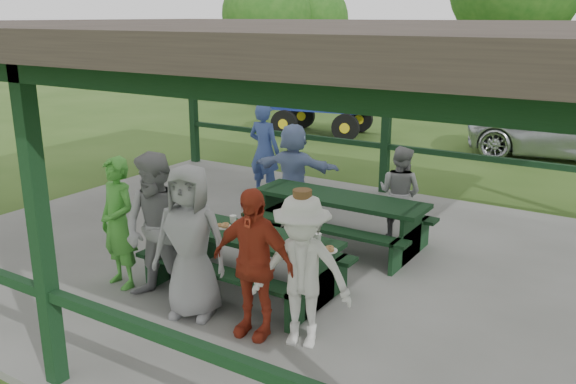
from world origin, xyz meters
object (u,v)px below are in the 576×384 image
Objects in this scene: picnic_table_near at (246,253)px; contestant_green at (118,223)px; contestant_grey_left at (158,230)px; contestant_white_fedora at (302,271)px; pickup_truck at (572,130)px; spectator_blue at (264,150)px; picnic_table_far at (339,214)px; contestant_red at (253,263)px; spectator_grey at (400,193)px; farm_trailer at (323,111)px; spectator_lblue at (294,171)px; contestant_grey_mid at (190,242)px.

contestant_green is at bearing -151.52° from picnic_table_near.
contestant_white_fedora is (1.94, 0.05, -0.10)m from contestant_grey_left.
contestant_green is 0.34× the size of pickup_truck.
contestant_white_fedora is at bearing 129.41° from spectator_blue.
contestant_red is at bearing -80.71° from picnic_table_far.
spectator_grey is 0.30× the size of pickup_truck.
contestant_grey_left is 3.89m from spectator_grey.
contestant_green is 0.76m from contestant_grey_left.
farm_trailer is at bearing 120.58° from picnic_table_far.
spectator_blue is (-1.12, 0.76, 0.08)m from spectator_lblue.
contestant_green is at bearing 72.60° from spectator_lblue.
contestant_green reaches higher than picnic_table_far.
contestant_grey_left reaches higher than spectator_lblue.
contestant_white_fedora is at bearing 10.07° from contestant_green.
pickup_truck is at bearing 77.31° from picnic_table_far.
contestant_grey_left is at bearing -107.89° from picnic_table_far.
picnic_table_far is 1.01m from spectator_grey.
contestant_white_fedora is at bearing 103.23° from spectator_grey.
spectator_grey is at bearing 67.05° from contestant_green.
picnic_table_near is at bearing -76.80° from farm_trailer.
contestant_grey_mid is 3.74m from spectator_lblue.
contestant_grey_mid is at bearing -11.25° from contestant_grey_left.
contestant_white_fedora is at bearing 166.00° from pickup_truck.
picnic_table_near is 0.49× the size of pickup_truck.
spectator_lblue is at bearing 89.93° from contestant_grey_left.
pickup_truck is at bearing 78.29° from picnic_table_near.
contestant_green is 4.19m from spectator_grey.
picnic_table_far is 3.01m from contestant_grey_left.
contestant_grey_mid reaches higher than spectator_grey.
contestant_green is 11.20m from farm_trailer.
spectator_grey is (2.31, 3.49, -0.11)m from contestant_green.
spectator_blue is 8.37m from pickup_truck.
picnic_table_near is 1.37× the size of contestant_grey_mid.
picnic_table_far is at bearing 69.54° from contestant_green.
spectator_blue is 3.13m from spectator_grey.
contestant_grey_left reaches higher than contestant_green.
contestant_grey_mid is at bearing 92.86° from spectator_lblue.
contestant_red is 4.02m from spectator_lblue.
contestant_green is 0.94× the size of contestant_grey_mid.
contestant_green is 2.68m from contestant_white_fedora.
spectator_lblue is at bearing 148.55° from pickup_truck.
contestant_grey_mid is at bearing 159.27° from pickup_truck.
spectator_blue is (-2.85, 4.38, 0.07)m from contestant_red.
farm_trailer is at bearing -46.34° from spectator_grey.
picnic_table_near is at bearing 39.08° from contestant_green.
picnic_table_far is 1.47× the size of contestant_grey_mid.
spectator_grey is 9.05m from farm_trailer.
contestant_grey_mid is 1.23× the size of spectator_grey.
pickup_truck is at bearing 60.47° from contestant_grey_mid.
contestant_green is 0.92× the size of contestant_grey_left.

